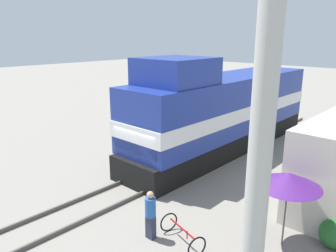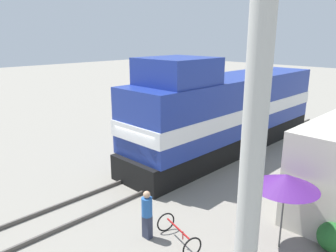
% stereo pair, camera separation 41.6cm
% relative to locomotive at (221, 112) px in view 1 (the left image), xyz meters
% --- Properties ---
extents(ground_plane, '(120.00, 120.00, 0.00)m').
position_rel_locomotive_xyz_m(ground_plane, '(0.00, -5.29, -2.24)').
color(ground_plane, gray).
extents(rail_near, '(0.08, 30.81, 0.15)m').
position_rel_locomotive_xyz_m(rail_near, '(-0.72, -5.29, -2.16)').
color(rail_near, '#4C4742').
rests_on(rail_near, ground_plane).
extents(rail_far, '(0.08, 30.81, 0.15)m').
position_rel_locomotive_xyz_m(rail_far, '(0.72, -5.29, -2.16)').
color(rail_far, '#4C4742').
rests_on(rail_far, ground_plane).
extents(locomotive, '(3.09, 14.02, 5.31)m').
position_rel_locomotive_xyz_m(locomotive, '(0.00, 0.00, 0.00)').
color(locomotive, black).
rests_on(locomotive, ground_plane).
extents(utility_pole, '(1.80, 0.56, 8.09)m').
position_rel_locomotive_xyz_m(utility_pole, '(6.46, -8.19, 1.84)').
color(utility_pole, '#B2B2AD').
rests_on(utility_pole, ground_plane).
extents(vendor_umbrella, '(1.92, 1.92, 2.41)m').
position_rel_locomotive_xyz_m(vendor_umbrella, '(6.29, -5.91, -0.05)').
color(vendor_umbrella, '#4C4C4C').
rests_on(vendor_umbrella, ground_plane).
extents(shrub_cluster, '(0.90, 0.90, 0.90)m').
position_rel_locomotive_xyz_m(shrub_cluster, '(7.48, -4.95, -1.79)').
color(shrub_cluster, '#236028').
rests_on(shrub_cluster, ground_plane).
extents(person_bystander, '(0.34, 0.34, 1.62)m').
position_rel_locomotive_xyz_m(person_bystander, '(3.06, -8.41, -1.36)').
color(person_bystander, '#2D3347').
rests_on(person_bystander, ground_plane).
extents(bicycle, '(1.71, 1.05, 0.65)m').
position_rel_locomotive_xyz_m(bicycle, '(3.97, -7.95, -1.90)').
color(bicycle, black).
rests_on(bicycle, ground_plane).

